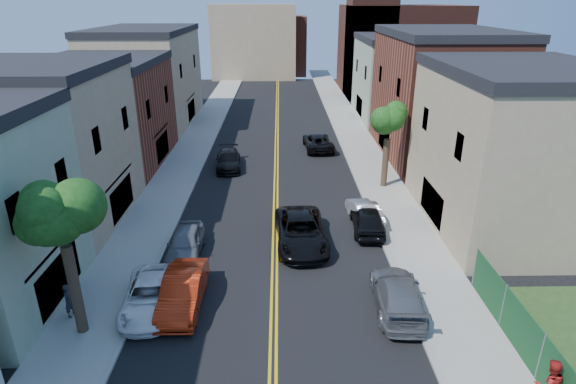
{
  "coord_description": "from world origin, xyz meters",
  "views": [
    {
      "loc": [
        0.33,
        -1.98,
        12.89
      ],
      "look_at": [
        0.79,
        24.37,
        2.0
      ],
      "focal_mm": 29.34,
      "sensor_mm": 36.0,
      "label": 1
    }
  ],
  "objects_px": {
    "white_pickup": "(150,296)",
    "black_car_left": "(228,160)",
    "red_sedan": "(183,291)",
    "black_car_right": "(368,219)",
    "grey_car_right": "(398,294)",
    "black_suv_lane": "(301,231)",
    "pedestrian_left": "(69,300)",
    "silver_car_right": "(364,212)",
    "dark_car_right_far": "(318,142)",
    "grey_car_left": "(186,243)"
  },
  "relations": [
    {
      "from": "white_pickup",
      "to": "black_car_left",
      "type": "relative_size",
      "value": 1.0
    },
    {
      "from": "red_sedan",
      "to": "black_car_right",
      "type": "bearing_deg",
      "value": 37.31
    },
    {
      "from": "grey_car_right",
      "to": "black_suv_lane",
      "type": "xyz_separation_m",
      "value": [
        -4.04,
        5.99,
        0.09
      ]
    },
    {
      "from": "black_car_right",
      "to": "pedestrian_left",
      "type": "distance_m",
      "value": 16.37
    },
    {
      "from": "red_sedan",
      "to": "white_pickup",
      "type": "bearing_deg",
      "value": -172.61
    },
    {
      "from": "pedestrian_left",
      "to": "white_pickup",
      "type": "bearing_deg",
      "value": -65.96
    },
    {
      "from": "black_car_right",
      "to": "silver_car_right",
      "type": "height_order",
      "value": "black_car_right"
    },
    {
      "from": "silver_car_right",
      "to": "dark_car_right_far",
      "type": "height_order",
      "value": "dark_car_right_far"
    },
    {
      "from": "grey_car_right",
      "to": "pedestrian_left",
      "type": "bearing_deg",
      "value": 5.65
    },
    {
      "from": "black_car_left",
      "to": "pedestrian_left",
      "type": "height_order",
      "value": "pedestrian_left"
    },
    {
      "from": "grey_car_left",
      "to": "grey_car_right",
      "type": "bearing_deg",
      "value": -26.82
    },
    {
      "from": "black_car_right",
      "to": "dark_car_right_far",
      "type": "height_order",
      "value": "black_car_right"
    },
    {
      "from": "grey_car_right",
      "to": "black_suv_lane",
      "type": "height_order",
      "value": "black_suv_lane"
    },
    {
      "from": "black_car_right",
      "to": "grey_car_right",
      "type": "bearing_deg",
      "value": 93.11
    },
    {
      "from": "white_pickup",
      "to": "pedestrian_left",
      "type": "distance_m",
      "value": 3.32
    },
    {
      "from": "black_car_left",
      "to": "pedestrian_left",
      "type": "relative_size",
      "value": 3.11
    },
    {
      "from": "white_pickup",
      "to": "black_car_right",
      "type": "distance_m",
      "value": 13.26
    },
    {
      "from": "grey_car_right",
      "to": "dark_car_right_far",
      "type": "bearing_deg",
      "value": -82.21
    },
    {
      "from": "black_car_left",
      "to": "black_suv_lane",
      "type": "xyz_separation_m",
      "value": [
        5.35,
        -13.0,
        0.13
      ]
    },
    {
      "from": "silver_car_right",
      "to": "dark_car_right_far",
      "type": "xyz_separation_m",
      "value": [
        -1.7,
        15.25,
        0.04
      ]
    },
    {
      "from": "black_car_left",
      "to": "red_sedan",
      "type": "bearing_deg",
      "value": -95.79
    },
    {
      "from": "black_car_right",
      "to": "pedestrian_left",
      "type": "height_order",
      "value": "pedestrian_left"
    },
    {
      "from": "white_pickup",
      "to": "dark_car_right_far",
      "type": "xyz_separation_m",
      "value": [
        9.3,
        23.86,
        0.06
      ]
    },
    {
      "from": "grey_car_left",
      "to": "black_car_right",
      "type": "distance_m",
      "value": 10.63
    },
    {
      "from": "grey_car_left",
      "to": "red_sedan",
      "type": "bearing_deg",
      "value": -82.23
    },
    {
      "from": "grey_car_right",
      "to": "dark_car_right_far",
      "type": "xyz_separation_m",
      "value": [
        -1.7,
        24.04,
        -0.01
      ]
    },
    {
      "from": "red_sedan",
      "to": "dark_car_right_far",
      "type": "relative_size",
      "value": 0.91
    },
    {
      "from": "grey_car_left",
      "to": "grey_car_right",
      "type": "xyz_separation_m",
      "value": [
        10.29,
        -4.92,
        -0.01
      ]
    },
    {
      "from": "grey_car_left",
      "to": "pedestrian_left",
      "type": "xyz_separation_m",
      "value": [
        -3.96,
        -5.39,
        0.18
      ]
    },
    {
      "from": "red_sedan",
      "to": "black_suv_lane",
      "type": "distance_m",
      "value": 7.89
    },
    {
      "from": "grey_car_left",
      "to": "black_suv_lane",
      "type": "xyz_separation_m",
      "value": [
        6.24,
        1.08,
        0.08
      ]
    },
    {
      "from": "white_pickup",
      "to": "grey_car_right",
      "type": "height_order",
      "value": "grey_car_right"
    },
    {
      "from": "grey_car_left",
      "to": "silver_car_right",
      "type": "xyz_separation_m",
      "value": [
        10.29,
        3.87,
        -0.06
      ]
    },
    {
      "from": "silver_car_right",
      "to": "black_suv_lane",
      "type": "relative_size",
      "value": 0.7
    },
    {
      "from": "silver_car_right",
      "to": "pedestrian_left",
      "type": "distance_m",
      "value": 17.0
    },
    {
      "from": "white_pickup",
      "to": "black_suv_lane",
      "type": "relative_size",
      "value": 0.81
    },
    {
      "from": "silver_car_right",
      "to": "pedestrian_left",
      "type": "relative_size",
      "value": 2.68
    },
    {
      "from": "black_car_left",
      "to": "silver_car_right",
      "type": "bearing_deg",
      "value": -52.65
    },
    {
      "from": "black_car_right",
      "to": "pedestrian_left",
      "type": "bearing_deg",
      "value": 32.62
    },
    {
      "from": "red_sedan",
      "to": "grey_car_left",
      "type": "height_order",
      "value": "red_sedan"
    },
    {
      "from": "silver_car_right",
      "to": "dark_car_right_far",
      "type": "distance_m",
      "value": 15.34
    },
    {
      "from": "black_suv_lane",
      "to": "black_car_right",
      "type": "bearing_deg",
      "value": 18.83
    },
    {
      "from": "dark_car_right_far",
      "to": "pedestrian_left",
      "type": "relative_size",
      "value": 3.38
    },
    {
      "from": "silver_car_right",
      "to": "black_suv_lane",
      "type": "xyz_separation_m",
      "value": [
        -4.04,
        -2.8,
        0.14
      ]
    },
    {
      "from": "black_suv_lane",
      "to": "silver_car_right",
      "type": "bearing_deg",
      "value": 31.96
    },
    {
      "from": "grey_car_left",
      "to": "pedestrian_left",
      "type": "height_order",
      "value": "pedestrian_left"
    },
    {
      "from": "silver_car_right",
      "to": "dark_car_right_far",
      "type": "bearing_deg",
      "value": -90.61
    },
    {
      "from": "grey_car_left",
      "to": "black_car_left",
      "type": "relative_size",
      "value": 0.91
    },
    {
      "from": "black_car_right",
      "to": "red_sedan",
      "type": "bearing_deg",
      "value": 40.21
    },
    {
      "from": "white_pickup",
      "to": "silver_car_right",
      "type": "distance_m",
      "value": 13.97
    }
  ]
}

